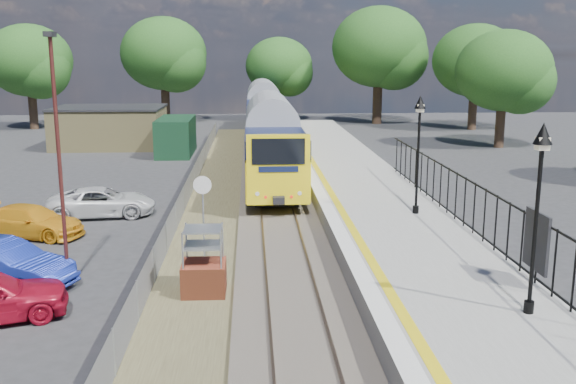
{
  "coord_description": "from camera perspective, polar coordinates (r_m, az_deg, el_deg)",
  "views": [
    {
      "loc": [
        -1.15,
        -18.16,
        6.99
      ],
      "look_at": [
        0.21,
        5.14,
        2.0
      ],
      "focal_mm": 40.0,
      "sensor_mm": 36.0,
      "label": 1
    }
  ],
  "objects": [
    {
      "name": "platform_edge",
      "position": [
        27.06,
        3.71,
        -0.95
      ],
      "size": [
        0.9,
        70.0,
        0.01
      ],
      "color": "silver",
      "rests_on": "platform"
    },
    {
      "name": "speed_sign",
      "position": [
        21.74,
        -7.57,
        -1.02
      ],
      "size": [
        0.62,
        0.12,
        3.05
      ],
      "rotation": [
        0.0,
        0.0,
        -0.09
      ],
      "color": "#999EA3",
      "rests_on": "ground"
    },
    {
      "name": "victorian_lamp_south",
      "position": [
        15.88,
        21.48,
        1.46
      ],
      "size": [
        0.44,
        0.44,
        4.6
      ],
      "color": "black",
      "rests_on": "platform"
    },
    {
      "name": "car_white",
      "position": [
        29.47,
        -16.21,
        -0.87
      ],
      "size": [
        4.82,
        2.65,
        1.28
      ],
      "primitive_type": "imported",
      "rotation": [
        0.0,
        0.0,
        1.69
      ],
      "color": "silver",
      "rests_on": "ground"
    },
    {
      "name": "ground",
      "position": [
        19.5,
        0.26,
        -8.94
      ],
      "size": [
        120.0,
        120.0,
        0.0
      ],
      "primitive_type": "plane",
      "color": "#2D2D30",
      "rests_on": "ground"
    },
    {
      "name": "train",
      "position": [
        47.3,
        -1.96,
        6.43
      ],
      "size": [
        2.82,
        40.83,
        3.51
      ],
      "color": "yellow",
      "rests_on": "ground"
    },
    {
      "name": "platform",
      "position": [
        27.49,
        7.97,
        -1.81
      ],
      "size": [
        5.0,
        70.0,
        0.9
      ],
      "primitive_type": "cube",
      "color": "gray",
      "rests_on": "ground"
    },
    {
      "name": "outbuilding",
      "position": [
        50.62,
        -14.52,
        5.49
      ],
      "size": [
        10.8,
        10.1,
        3.12
      ],
      "color": "tan",
      "rests_on": "ground"
    },
    {
      "name": "carpark_lamp",
      "position": [
        20.07,
        -19.74,
        3.72
      ],
      "size": [
        0.25,
        0.5,
        7.65
      ],
      "color": "#431916",
      "rests_on": "ground"
    },
    {
      "name": "tree_line",
      "position": [
        60.22,
        -0.95,
        11.71
      ],
      "size": [
        56.8,
        43.8,
        11.88
      ],
      "color": "#332319",
      "rests_on": "ground"
    },
    {
      "name": "car_yellow",
      "position": [
        27.07,
        -21.91,
        -2.44
      ],
      "size": [
        4.58,
        2.9,
        1.24
      ],
      "primitive_type": "imported",
      "rotation": [
        0.0,
        0.0,
        1.27
      ],
      "color": "orange",
      "rests_on": "ground"
    },
    {
      "name": "wire_fence",
      "position": [
        30.98,
        -8.93,
        0.02
      ],
      "size": [
        0.06,
        52.0,
        1.2
      ],
      "color": "#999EA3",
      "rests_on": "ground"
    },
    {
      "name": "palisade_fence",
      "position": [
        22.4,
        16.85,
        -1.76
      ],
      "size": [
        0.12,
        26.0,
        2.0
      ],
      "color": "black",
      "rests_on": "platform"
    },
    {
      "name": "car_blue",
      "position": [
        21.46,
        -24.16,
        -5.96
      ],
      "size": [
        4.76,
        2.95,
        1.48
      ],
      "primitive_type": "imported",
      "rotation": [
        0.0,
        0.0,
        1.24
      ],
      "color": "#1A2DA1",
      "rests_on": "ground"
    },
    {
      "name": "victorian_lamp_north",
      "position": [
        25.15,
        11.59,
        5.68
      ],
      "size": [
        0.44,
        0.44,
        4.6
      ],
      "color": "black",
      "rests_on": "platform"
    },
    {
      "name": "brick_plinth",
      "position": [
        19.2,
        -7.51,
        -6.24
      ],
      "size": [
        1.29,
        1.29,
        2.07
      ],
      "rotation": [
        0.0,
        0.0,
        -0.01
      ],
      "color": "brown",
      "rests_on": "ground"
    },
    {
      "name": "track_bed",
      "position": [
        28.69,
        -1.9,
        -1.85
      ],
      "size": [
        5.9,
        80.0,
        0.29
      ],
      "color": "#473F38",
      "rests_on": "ground"
    }
  ]
}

